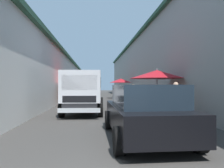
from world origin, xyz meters
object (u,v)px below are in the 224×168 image
object	(u,v)px
fruit_stall_far_right	(156,79)
fruit_stall_far_left	(77,83)
vendor_by_crates	(133,93)
vendor_in_shade	(176,100)
fruit_stall_mid_lane	(121,83)
delivery_truck	(83,93)
parked_scooter	(73,100)
hatchback_car	(144,111)

from	to	relation	value
fruit_stall_far_right	fruit_stall_far_left	bearing A→B (deg)	37.36
vendor_by_crates	vendor_in_shade	distance (m)	7.43
fruit_stall_far_left	fruit_stall_mid_lane	world-z (taller)	fruit_stall_mid_lane
fruit_stall_far_left	delivery_truck	bearing A→B (deg)	-172.58
fruit_stall_far_left	vendor_by_crates	xyz separation A→B (m)	(-0.73, -4.10, -0.75)
fruit_stall_mid_lane	vendor_by_crates	bearing A→B (deg)	179.62
vendor_by_crates	parked_scooter	size ratio (longest dim) A/B	0.89
fruit_stall_mid_lane	vendor_by_crates	xyz separation A→B (m)	(-7.44, 0.05, -0.84)
fruit_stall_far_right	hatchback_car	world-z (taller)	fruit_stall_far_right
vendor_by_crates	fruit_stall_far_left	bearing A→B (deg)	79.87
fruit_stall_far_left	parked_scooter	distance (m)	1.85
hatchback_car	vendor_in_shade	world-z (taller)	vendor_in_shade
fruit_stall_far_right	fruit_stall_mid_lane	size ratio (longest dim) A/B	1.10
fruit_stall_far_right	parked_scooter	distance (m)	6.32
vendor_in_shade	fruit_stall_mid_lane	bearing A→B (deg)	0.77
hatchback_car	parked_scooter	distance (m)	9.29
fruit_stall_mid_lane	vendor_in_shade	world-z (taller)	fruit_stall_mid_lane
fruit_stall_far_left	delivery_truck	size ratio (longest dim) A/B	0.52
delivery_truck	vendor_by_crates	world-z (taller)	delivery_truck
parked_scooter	vendor_in_shade	bearing A→B (deg)	-146.22
fruit_stall_far_left	vendor_by_crates	bearing A→B (deg)	-100.13
fruit_stall_mid_lane	delivery_truck	bearing A→B (deg)	164.41
fruit_stall_far_left	fruit_stall_far_right	bearing A→B (deg)	-142.64
parked_scooter	hatchback_car	bearing A→B (deg)	-162.56
fruit_stall_far_left	parked_scooter	size ratio (longest dim) A/B	1.54
fruit_stall_far_left	hatchback_car	xyz separation A→B (m)	(-10.29, -2.63, -0.87)
fruit_stall_mid_lane	hatchback_car	bearing A→B (deg)	174.89
fruit_stall_far_right	fruit_stall_far_left	distance (m)	7.15
delivery_truck	vendor_by_crates	distance (m)	5.89
fruit_stall_far_left	vendor_by_crates	size ratio (longest dim) A/B	1.72
fruit_stall_mid_lane	delivery_truck	world-z (taller)	fruit_stall_mid_lane
fruit_stall_mid_lane	delivery_truck	xyz separation A→B (m)	(-12.26, 3.42, -0.66)
vendor_by_crates	parked_scooter	distance (m)	4.33
hatchback_car	fruit_stall_far_right	bearing A→B (deg)	-20.35
fruit_stall_far_left	hatchback_car	world-z (taller)	fruit_stall_far_left
fruit_stall_mid_lane	vendor_in_shade	xyz separation A→B (m)	(-14.86, -0.20, -0.81)
vendor_by_crates	vendor_in_shade	size ratio (longest dim) A/B	0.97
fruit_stall_far_right	vendor_in_shade	size ratio (longest dim) A/B	1.72
fruit_stall_far_right	parked_scooter	size ratio (longest dim) A/B	1.58
hatchback_car	delivery_truck	xyz separation A→B (m)	(4.73, 1.90, 0.30)
delivery_truck	vendor_in_shade	world-z (taller)	delivery_truck
delivery_truck	parked_scooter	bearing A→B (deg)	12.04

